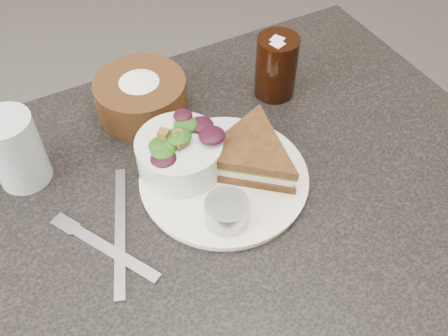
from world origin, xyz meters
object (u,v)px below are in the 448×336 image
dressing_ramekin (227,211)px  bread_basket (141,91)px  dinner_plate (224,178)px  water_glass (15,150)px  dining_table (215,302)px  sandwich (250,155)px  cola_glass (276,64)px  salad_bowl (179,150)px

dressing_ramekin → bread_basket: bread_basket is taller
dinner_plate → water_glass: bearing=150.4°
dressing_ramekin → bread_basket: size_ratio=0.41×
dining_table → sandwich: 0.42m
dining_table → cola_glass: size_ratio=7.78×
dining_table → dinner_plate: (0.03, 0.01, 0.38)m
cola_glass → salad_bowl: bearing=-157.7°
dinner_plate → dressing_ramekin: bearing=-115.1°
dining_table → cola_glass: bearing=37.0°
dinner_plate → bread_basket: 0.22m
dinner_plate → sandwich: size_ratio=1.42×
dining_table → dinner_plate: bearing=26.2°
salad_bowl → dining_table: bearing=-71.8°
salad_bowl → dressing_ramekin: (0.02, -0.13, -0.02)m
salad_bowl → cola_glass: bearing=22.3°
dining_table → cola_glass: 0.51m
dinner_plate → sandwich: 0.06m
sandwich → bread_basket: (-0.10, 0.21, 0.01)m
salad_bowl → cola_glass: size_ratio=1.06×
dinner_plate → water_glass: water_glass is taller
dressing_ramekin → water_glass: 0.33m
sandwich → salad_bowl: bearing=-167.2°
dinner_plate → bread_basket: size_ratio=1.65×
water_glass → dining_table: bearing=-35.0°
dinner_plate → dressing_ramekin: 0.09m
dressing_ramekin → sandwich: bearing=43.2°
sandwich → dressing_ramekin: bearing=-97.2°
dining_table → dressing_ramekin: size_ratio=15.29×
sandwich → cola_glass: cola_glass is taller
salad_bowl → water_glass: bearing=154.5°
sandwich → water_glass: water_glass is taller
dining_table → bread_basket: bearing=95.4°
dining_table → water_glass: bearing=145.0°
cola_glass → sandwich: bearing=-133.4°
dining_table → salad_bowl: salad_bowl is taller
dinner_plate → salad_bowl: bearing=135.9°
dining_table → salad_bowl: 0.43m
dressing_ramekin → bread_basket: 0.29m
dining_table → dressing_ramekin: bearing=-94.9°
sandwich → bread_basket: size_ratio=1.16×
dinner_plate → sandwich: bearing=0.7°
salad_bowl → bread_basket: size_ratio=0.85×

